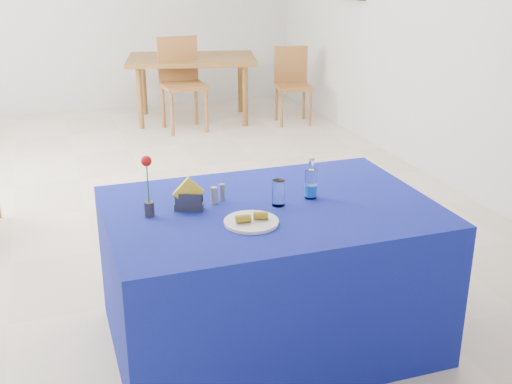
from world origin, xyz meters
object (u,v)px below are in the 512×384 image
at_px(blue_table, 270,274).
at_px(chair_bg_left, 181,77).
at_px(plate, 251,222).
at_px(chair_bg_right, 292,79).
at_px(water_bottle, 311,185).
at_px(oak_table, 192,64).

bearing_deg(blue_table, chair_bg_left, 83.42).
bearing_deg(blue_table, plate, -131.22).
xyz_separation_m(plate, chair_bg_left, (0.66, 4.53, -0.17)).
bearing_deg(plate, chair_bg_right, 66.02).
height_order(water_bottle, chair_bg_right, water_bottle).
xyz_separation_m(plate, chair_bg_right, (1.96, 4.41, -0.26)).
bearing_deg(blue_table, chair_bg_right, 66.92).
bearing_deg(water_bottle, blue_table, -171.86).
relative_size(blue_table, oak_table, 0.97).
bearing_deg(chair_bg_left, oak_table, 55.29).
xyz_separation_m(blue_table, chair_bg_left, (0.50, 4.35, 0.21)).
bearing_deg(chair_bg_left, chair_bg_right, -8.55).
relative_size(water_bottle, chair_bg_left, 0.21).
relative_size(plate, water_bottle, 1.18).
height_order(plate, water_bottle, water_bottle).
relative_size(plate, chair_bg_right, 0.29).
bearing_deg(chair_bg_right, water_bottle, -100.71).
xyz_separation_m(water_bottle, oak_table, (0.48, 4.65, -0.15)).
height_order(plate, chair_bg_left, chair_bg_left).
height_order(chair_bg_left, chair_bg_right, chair_bg_left).
bearing_deg(water_bottle, oak_table, 84.11).
distance_m(oak_table, chair_bg_right, 1.20).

